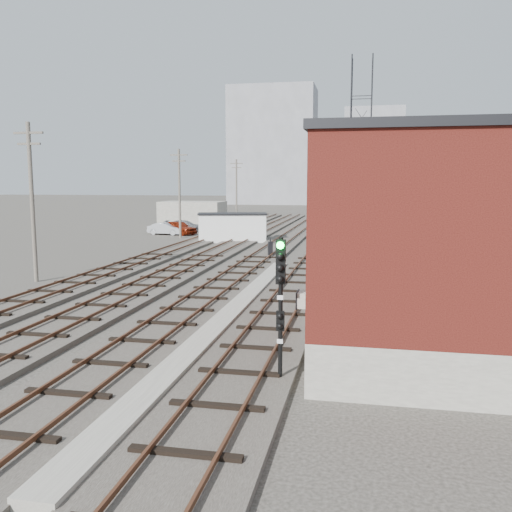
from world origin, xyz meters
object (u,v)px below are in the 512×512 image
(car_grey, at_px, (185,226))
(car_red, at_px, (179,228))
(switch_stand, at_px, (270,249))
(car_silver, at_px, (166,229))
(signal_mast, at_px, (280,298))
(site_trailer, at_px, (232,227))

(car_grey, bearing_deg, car_red, 175.77)
(switch_stand, xyz_separation_m, car_grey, (-13.18, 19.02, 0.00))
(car_grey, bearing_deg, car_silver, 154.91)
(car_red, bearing_deg, signal_mast, -129.33)
(switch_stand, xyz_separation_m, car_silver, (-14.22, 15.52, -0.02))
(signal_mast, bearing_deg, site_trailer, 105.84)
(signal_mast, height_order, car_grey, signal_mast)
(switch_stand, distance_m, car_red, 20.62)
(switch_stand, height_order, car_silver, switch_stand)
(site_trailer, bearing_deg, car_grey, 117.10)
(switch_stand, distance_m, site_trailer, 11.69)
(car_silver, height_order, car_grey, car_grey)
(site_trailer, bearing_deg, signal_mast, -88.48)
(site_trailer, bearing_deg, car_silver, 134.78)
(car_silver, distance_m, car_grey, 3.65)
(car_red, xyz_separation_m, car_silver, (-1.26, -0.51, -0.11))
(signal_mast, relative_size, car_grey, 0.89)
(switch_stand, relative_size, site_trailer, 0.20)
(signal_mast, distance_m, switch_stand, 26.09)
(switch_stand, height_order, site_trailer, site_trailer)
(car_red, bearing_deg, site_trailer, -99.84)
(signal_mast, distance_m, car_grey, 48.10)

